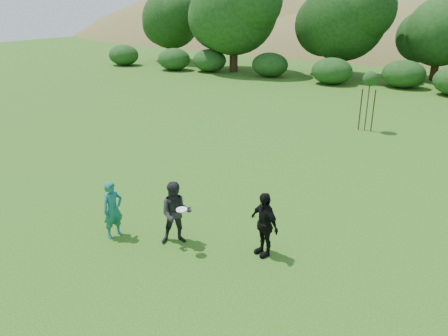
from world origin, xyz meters
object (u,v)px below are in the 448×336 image
object	(u,v)px
player_black	(264,224)
sapling	(370,80)
player_teal	(113,210)
player_grey	(176,213)

from	to	relation	value
player_black	sapling	xyz separation A→B (m)	(-0.54, 12.56, 1.60)
player_teal	player_black	world-z (taller)	player_black
player_black	sapling	bearing A→B (deg)	119.59
player_teal	player_black	bearing A→B (deg)	-57.82
player_grey	sapling	bearing A→B (deg)	46.30
player_grey	player_black	size ratio (longest dim) A/B	1.01
player_teal	player_black	xyz separation A→B (m)	(3.78, 1.18, 0.05)
sapling	player_grey	bearing A→B (deg)	-97.05
player_black	sapling	world-z (taller)	sapling
player_teal	player_grey	size ratio (longest dim) A/B	0.93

